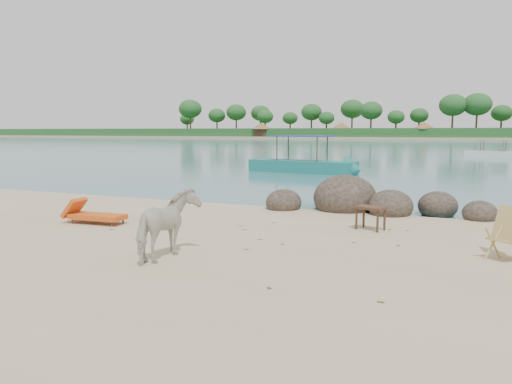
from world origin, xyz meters
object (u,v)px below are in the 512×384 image
(boulders, at_px, (362,202))
(cow, at_px, (168,226))
(lounge_chair, at_px, (98,214))
(side_table, at_px, (370,220))
(boat_near, at_px, (302,142))
(deck_chair, at_px, (509,236))

(boulders, height_order, cow, cow)
(cow, relative_size, lounge_chair, 0.84)
(side_table, relative_size, boat_near, 0.10)
(boulders, xyz_separation_m, lounge_chair, (-5.66, -4.85, 0.01))
(cow, xyz_separation_m, side_table, (2.87, 4.17, -0.35))
(cow, relative_size, deck_chair, 1.57)
(side_table, bearing_deg, deck_chair, -13.81)
(deck_chair, bearing_deg, cow, -116.79)
(boulders, height_order, lounge_chair, boulders)
(lounge_chair, bearing_deg, boulders, 36.08)
(cow, xyz_separation_m, boat_near, (-4.13, 19.96, 1.11))
(boulders, relative_size, deck_chair, 6.72)
(lounge_chair, bearing_deg, side_table, 12.30)
(boulders, height_order, side_table, boulders)
(cow, height_order, side_table, cow)
(cow, relative_size, boat_near, 0.21)
(boulders, height_order, boat_near, boat_near)
(deck_chair, height_order, boat_near, boat_near)
(side_table, relative_size, deck_chair, 0.73)
(deck_chair, bearing_deg, side_table, -171.88)
(lounge_chair, bearing_deg, boat_near, 87.20)
(boulders, bearing_deg, deck_chair, -52.27)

